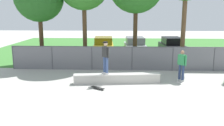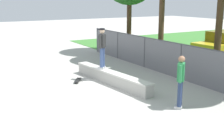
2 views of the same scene
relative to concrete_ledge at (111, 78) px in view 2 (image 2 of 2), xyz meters
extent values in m
plane|color=#ADAAA3|center=(0.96, -1.77, -0.27)|extent=(80.00, 80.00, 0.00)
cube|color=#A8A59E|center=(0.00, 0.00, -0.03)|extent=(4.90, 0.97, 0.48)
cube|color=beige|center=(0.00, 0.00, 0.24)|extent=(4.94, 1.02, 0.06)
cube|color=beige|center=(-0.59, -0.19, 0.32)|extent=(0.27, 0.25, 0.10)
cube|color=beige|center=(-0.74, -0.02, 0.32)|extent=(0.27, 0.25, 0.10)
cylinder|color=#384C7A|center=(-0.57, -0.17, 0.81)|extent=(0.15, 0.15, 0.88)
cylinder|color=#384C7A|center=(-0.71, 0.00, 0.81)|extent=(0.15, 0.15, 0.88)
cube|color=#2D2D2D|center=(-0.64, -0.09, 1.55)|extent=(0.42, 0.43, 0.60)
cylinder|color=#2D2D2D|center=(-0.47, -0.27, 1.53)|extent=(0.10, 0.10, 0.58)
cylinder|color=#2D2D2D|center=(-0.81, 0.10, 1.53)|extent=(0.10, 0.10, 0.58)
sphere|color=beige|center=(-0.64, -0.09, 1.98)|extent=(0.22, 0.22, 0.22)
cylinder|color=black|center=(-0.64, -0.09, 2.08)|extent=(0.23, 0.23, 0.06)
cube|color=black|center=(-0.74, -0.17, 2.05)|extent=(0.22, 0.23, 0.02)
cube|color=black|center=(-0.98, -1.17, -0.19)|extent=(0.77, 0.62, 0.02)
cube|color=#B2B2B7|center=(-1.21, -1.02, -0.21)|extent=(0.13, 0.15, 0.02)
cube|color=#B2B2B7|center=(-0.76, -1.32, -0.21)|extent=(0.13, 0.15, 0.02)
cylinder|color=silver|center=(-1.16, -0.95, -0.25)|extent=(0.06, 0.06, 0.05)
cylinder|color=silver|center=(-1.26, -1.09, -0.25)|extent=(0.06, 0.06, 0.05)
cylinder|color=silver|center=(-0.71, -1.25, -0.25)|extent=(0.06, 0.06, 0.05)
cylinder|color=silver|center=(-0.81, -1.39, -0.25)|extent=(0.06, 0.06, 0.05)
cylinder|color=#4C4C51|center=(-7.41, 3.14, 0.56)|extent=(0.07, 0.07, 1.66)
cylinder|color=#4C4C51|center=(-4.62, 3.14, 0.56)|extent=(0.07, 0.07, 1.66)
cylinder|color=#4C4C51|center=(-1.83, 3.14, 0.56)|extent=(0.07, 0.07, 1.66)
cylinder|color=#4C4C51|center=(0.96, 3.14, 0.56)|extent=(0.07, 0.07, 1.66)
cylinder|color=#4C4C51|center=(0.96, 3.14, 1.36)|extent=(16.75, 0.05, 0.05)
cube|color=slate|center=(0.96, 3.14, 0.56)|extent=(16.75, 0.01, 1.66)
cylinder|color=#47301E|center=(-5.85, 4.77, 1.57)|extent=(0.32, 0.32, 3.68)
cylinder|color=#513823|center=(-2.54, 4.82, 2.00)|extent=(0.32, 0.32, 4.54)
cylinder|color=#47301E|center=(1.26, 5.18, 1.90)|extent=(0.32, 0.32, 4.35)
cube|color=gold|center=(-1.47, 9.08, 0.40)|extent=(2.05, 4.30, 0.70)
cylinder|color=black|center=(-0.49, 7.83, 0.05)|extent=(0.26, 0.65, 0.64)
cylinder|color=black|center=(-2.29, 7.72, 0.05)|extent=(0.26, 0.65, 0.64)
cylinder|color=black|center=(-2.44, 10.32, 0.05)|extent=(0.26, 0.65, 0.64)
cube|color=beige|center=(3.78, 0.43, -0.22)|extent=(0.27, 0.25, 0.10)
cube|color=beige|center=(3.63, 0.59, -0.22)|extent=(0.27, 0.25, 0.10)
cylinder|color=navy|center=(3.80, 0.45, 0.27)|extent=(0.15, 0.15, 0.88)
cylinder|color=navy|center=(3.66, 0.61, 0.27)|extent=(0.15, 0.15, 0.88)
cube|color=#2D8C4C|center=(3.73, 0.53, 1.01)|extent=(0.42, 0.43, 0.60)
cylinder|color=#2D8C4C|center=(3.90, 0.34, 0.99)|extent=(0.10, 0.10, 0.58)
cylinder|color=#2D8C4C|center=(3.56, 0.72, 0.99)|extent=(0.10, 0.10, 0.58)
sphere|color=#9E7051|center=(3.73, 0.53, 1.44)|extent=(0.22, 0.22, 0.22)
camera|label=1|loc=(0.26, -13.18, 3.72)|focal=38.54mm
camera|label=2|loc=(10.65, -6.13, 3.37)|focal=46.58mm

